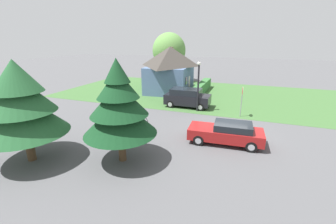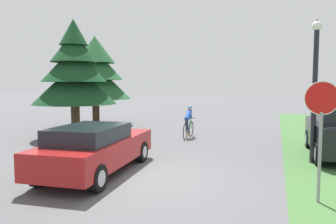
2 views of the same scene
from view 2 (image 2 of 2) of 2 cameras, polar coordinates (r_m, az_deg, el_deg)
ground_plane at (r=9.33m, az=-4.70°, el=-11.34°), size 140.00×140.00×0.00m
sedan_left_lane at (r=9.80m, az=-12.49°, el=-6.18°), size 2.10×4.82×1.44m
cyclist at (r=15.88m, az=3.56°, el=-1.84°), size 0.44×1.87×1.56m
stop_sign at (r=7.78m, az=25.14°, el=-0.79°), size 0.73×0.09×2.67m
street_lamp at (r=11.67m, az=24.23°, el=5.04°), size 0.31×0.31×4.68m
conifer_tall_near at (r=16.33m, az=-16.00°, el=6.79°), size 3.95×3.95×5.67m
conifer_tall_far at (r=21.37m, az=-12.56°, el=6.77°), size 4.47×4.47×5.62m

